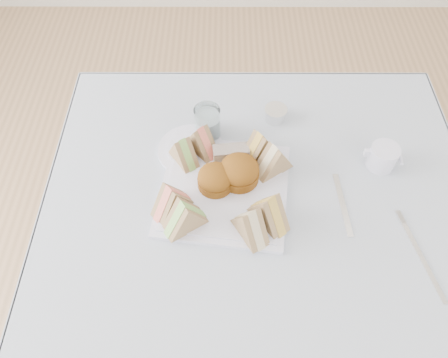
{
  "coord_description": "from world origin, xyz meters",
  "views": [
    {
      "loc": [
        -0.08,
        -0.49,
        1.61
      ],
      "look_at": [
        -0.08,
        0.09,
        0.8
      ],
      "focal_mm": 35.0,
      "sensor_mm": 36.0,
      "label": 1
    }
  ],
  "objects_px": {
    "serving_plate": "(224,190)",
    "water_glass": "(207,123)",
    "table": "(252,288)",
    "creamer_jug": "(383,157)"
  },
  "relations": [
    {
      "from": "serving_plate",
      "to": "creamer_jug",
      "type": "distance_m",
      "value": 0.39
    },
    {
      "from": "water_glass",
      "to": "creamer_jug",
      "type": "height_order",
      "value": "water_glass"
    },
    {
      "from": "table",
      "to": "serving_plate",
      "type": "bearing_deg",
      "value": 132.77
    },
    {
      "from": "creamer_jug",
      "to": "serving_plate",
      "type": "bearing_deg",
      "value": -163.46
    },
    {
      "from": "table",
      "to": "water_glass",
      "type": "height_order",
      "value": "water_glass"
    },
    {
      "from": "table",
      "to": "water_glass",
      "type": "xyz_separation_m",
      "value": [
        -0.13,
        0.26,
        0.42
      ]
    },
    {
      "from": "water_glass",
      "to": "table",
      "type": "bearing_deg",
      "value": -64.46
    },
    {
      "from": "table",
      "to": "water_glass",
      "type": "relative_size",
      "value": 9.36
    },
    {
      "from": "serving_plate",
      "to": "water_glass",
      "type": "height_order",
      "value": "water_glass"
    },
    {
      "from": "table",
      "to": "creamer_jug",
      "type": "bearing_deg",
      "value": 29.72
    }
  ]
}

